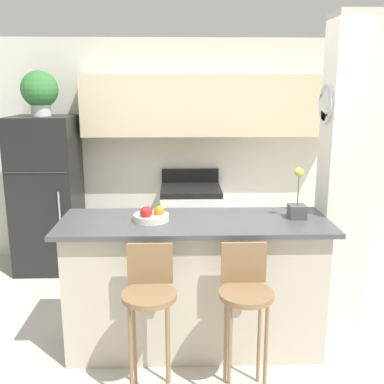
% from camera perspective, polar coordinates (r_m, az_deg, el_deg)
% --- Properties ---
extents(ground_plane, '(14.00, 14.00, 0.00)m').
position_cam_1_polar(ground_plane, '(3.80, 0.33, -18.74)').
color(ground_plane, beige).
extents(wall_back, '(5.60, 0.38, 2.55)m').
position_cam_1_polar(wall_back, '(5.22, 0.64, 7.58)').
color(wall_back, silver).
rests_on(wall_back, ground_plane).
extents(pillar_right, '(0.38, 0.32, 2.55)m').
position_cam_1_polar(pillar_right, '(3.74, 18.80, 1.21)').
color(pillar_right, silver).
rests_on(pillar_right, ground_plane).
extents(counter_bar, '(2.03, 0.72, 1.04)m').
position_cam_1_polar(counter_bar, '(3.55, 0.34, -11.57)').
color(counter_bar, beige).
rests_on(counter_bar, ground_plane).
extents(refrigerator, '(0.67, 0.70, 1.71)m').
position_cam_1_polar(refrigerator, '(5.22, -17.88, -0.25)').
color(refrigerator, black).
rests_on(refrigerator, ground_plane).
extents(stove_range, '(0.67, 0.63, 1.07)m').
position_cam_1_polar(stove_range, '(5.16, -0.14, -4.28)').
color(stove_range, white).
rests_on(stove_range, ground_plane).
extents(bar_stool_left, '(0.35, 0.35, 1.02)m').
position_cam_1_polar(bar_stool_left, '(2.99, -5.40, -13.25)').
color(bar_stool_left, olive).
rests_on(bar_stool_left, ground_plane).
extents(bar_stool_right, '(0.35, 0.35, 1.02)m').
position_cam_1_polar(bar_stool_right, '(3.01, 6.79, -13.06)').
color(bar_stool_right, olive).
rests_on(bar_stool_right, ground_plane).
extents(potted_plant_on_fridge, '(0.39, 0.39, 0.47)m').
position_cam_1_polar(potted_plant_on_fridge, '(5.09, -18.78, 12.05)').
color(potted_plant_on_fridge, silver).
rests_on(potted_plant_on_fridge, refrigerator).
extents(orchid_vase, '(0.13, 0.13, 0.39)m').
position_cam_1_polar(orchid_vase, '(3.50, 13.24, -1.58)').
color(orchid_vase, '#4C4C51').
rests_on(orchid_vase, counter_bar).
extents(fruit_bowl, '(0.27, 0.27, 0.12)m').
position_cam_1_polar(fruit_bowl, '(3.35, -5.22, -3.05)').
color(fruit_bowl, silver).
rests_on(fruit_bowl, counter_bar).
extents(trash_bin, '(0.28, 0.28, 0.38)m').
position_cam_1_polar(trash_bin, '(5.06, -11.97, -8.19)').
color(trash_bin, '#59595B').
rests_on(trash_bin, ground_plane).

